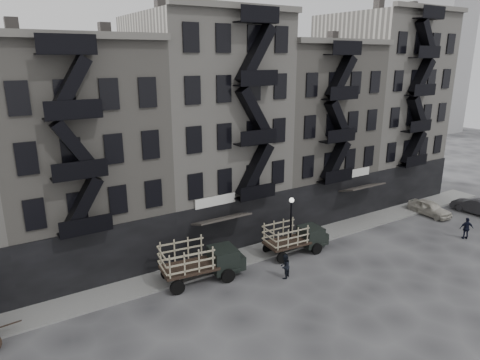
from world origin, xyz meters
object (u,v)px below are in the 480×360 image
stake_truck_east (295,235)px  policeman (467,228)px  stake_truck_west (200,258)px  car_far (476,206)px  car_east (430,208)px  pedestrian_mid (285,266)px

stake_truck_east → policeman: 14.27m
stake_truck_west → car_far: stake_truck_west is taller
car_far → car_east: bearing=-29.8°
car_east → pedestrian_mid: pedestrian_mid is taller
policeman → pedestrian_mid: bearing=24.5°
car_far → pedestrian_mid: pedestrian_mid is taller
stake_truck_west → car_far: (27.29, -2.64, -0.85)m
stake_truck_west → car_east: bearing=5.4°
stake_truck_west → policeman: stake_truck_west is taller
stake_truck_west → car_east: (23.28, -0.58, -0.88)m
stake_truck_east → policeman: stake_truck_east is taller
car_east → pedestrian_mid: (-18.46, -2.10, 0.16)m
stake_truck_east → car_east: bearing=2.2°
stake_truck_east → car_east: 15.57m
car_far → policeman: (-6.32, -2.79, 0.18)m
car_east → car_far: bearing=-25.9°
stake_truck_west → policeman: size_ratio=3.15×
car_far → pedestrian_mid: bearing=-2.5°
car_east → car_far: (4.01, -2.06, 0.03)m
stake_truck_west → policeman: 21.67m
car_east → car_far: 4.51m
car_far → policeman: 6.91m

